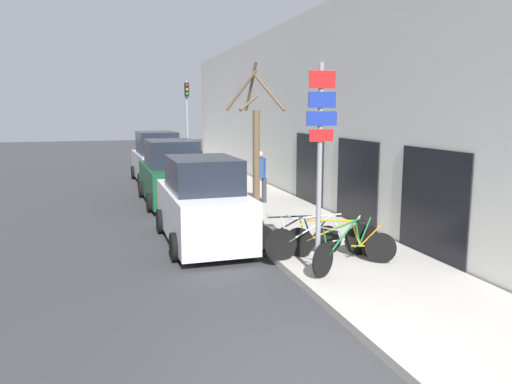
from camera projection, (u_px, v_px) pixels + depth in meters
The scene contains 14 objects.
ground_plane at pixel (183, 209), 16.55m from camera, with size 80.00×80.00×0.00m, color #333335.
sidewalk_curb at pixel (237, 191), 19.93m from camera, with size 3.20×32.00×0.15m.
building_facade at pixel (279, 111), 19.84m from camera, with size 0.23×32.00×6.50m.
signpost at pixel (320, 157), 9.09m from camera, with size 0.59×0.12×3.94m.
bicycle_0 at pixel (348, 247), 9.99m from camera, with size 2.12×1.36×0.92m.
bicycle_1 at pixel (339, 242), 10.41m from camera, with size 1.99×1.27×0.88m.
bicycle_2 at pixel (321, 239), 10.56m from camera, with size 2.45×0.44×0.94m.
bicycle_3 at pixel (294, 236), 10.94m from camera, with size 1.97×0.77×0.85m.
parked_car_0 at pixel (203, 205), 12.17m from camera, with size 1.97×4.28×2.14m.
parked_car_1 at pixel (171, 175), 17.52m from camera, with size 2.07×4.70×2.23m.
parked_car_2 at pixel (157, 160), 22.57m from camera, with size 2.16×4.76×2.30m.
pedestrian_near at pixel (260, 173), 16.82m from camera, with size 0.45×0.39×1.75m.
street_tree at pixel (256, 151), 14.00m from camera, with size 1.41×1.63×4.44m.
traffic_light at pixel (187, 115), 23.59m from camera, with size 0.20×0.30×4.50m.
Camera 1 is at (-2.35, -5.05, 3.26)m, focal length 35.00 mm.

